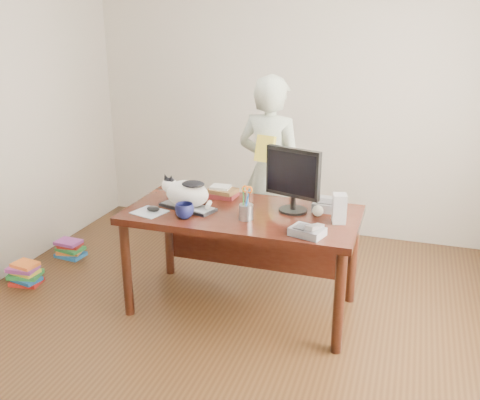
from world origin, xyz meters
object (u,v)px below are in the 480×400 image
at_px(keyboard, 188,207).
at_px(monitor, 293,177).
at_px(pen_cup, 246,210).
at_px(coffee_mug, 185,211).
at_px(mouse, 153,209).
at_px(baseball, 318,211).
at_px(cat, 186,192).
at_px(book_pile_b, 70,249).
at_px(calculator, 326,204).
at_px(speaker, 339,208).
at_px(desk, 246,227).
at_px(book_stack, 222,192).
at_px(phone, 308,231).
at_px(person, 270,173).
at_px(book_pile_a, 25,274).

height_order(keyboard, monitor, monitor).
relative_size(monitor, pen_cup, 1.89).
distance_m(keyboard, coffee_mug, 0.18).
bearing_deg(mouse, baseball, 29.84).
bearing_deg(cat, coffee_mug, -53.21).
xyz_separation_m(cat, baseball, (0.91, 0.14, -0.08)).
bearing_deg(book_pile_b, baseball, -7.06).
distance_m(coffee_mug, calculator, 0.99).
xyz_separation_m(speaker, book_pile_b, (-2.38, 0.35, -0.77)).
distance_m(desk, cat, 0.50).
bearing_deg(baseball, book_stack, 166.71).
distance_m(desk, coffee_mug, 0.50).
bearing_deg(phone, coffee_mug, -166.56).
bearing_deg(speaker, desk, 159.78).
bearing_deg(pen_cup, book_pile_b, 164.80).
bearing_deg(book_stack, cat, -110.48).
bearing_deg(monitor, speaker, 1.17).
xyz_separation_m(cat, person, (0.38, 0.85, -0.07)).
relative_size(cat, person, 0.25).
bearing_deg(pen_cup, monitor, 42.45).
height_order(pen_cup, mouse, pen_cup).
height_order(keyboard, person, person).
relative_size(phone, book_pile_b, 0.91).
bearing_deg(book_pile_b, desk, -8.97).
height_order(cat, monitor, monitor).
relative_size(mouse, book_stack, 0.45).
bearing_deg(book_pile_b, cat, -17.27).
xyz_separation_m(monitor, phone, (0.19, -0.38, -0.22)).
bearing_deg(cat, desk, 35.88).
relative_size(baseball, person, 0.05).
bearing_deg(mouse, desk, 41.32).
bearing_deg(speaker, cat, 169.85).
distance_m(person, book_pile_b, 1.91).
xyz_separation_m(cat, monitor, (0.72, 0.16, 0.14)).
bearing_deg(speaker, coffee_mug, 179.86).
height_order(calculator, book_pile_b, calculator).
distance_m(phone, person, 1.19).
bearing_deg(book_stack, monitor, -9.40).
bearing_deg(person, monitor, 129.66).
xyz_separation_m(coffee_mug, phone, (0.84, -0.04, -0.02)).
relative_size(cat, baseball, 5.34).
distance_m(baseball, book_pile_a, 2.38).
relative_size(monitor, speaker, 2.33).
distance_m(monitor, baseball, 0.29).
height_order(calculator, person, person).
distance_m(speaker, person, 1.04).
bearing_deg(calculator, coffee_mug, -149.54).
xyz_separation_m(pen_cup, mouse, (-0.65, -0.06, -0.04)).
distance_m(mouse, person, 1.14).
distance_m(keyboard, book_pile_a, 1.53).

